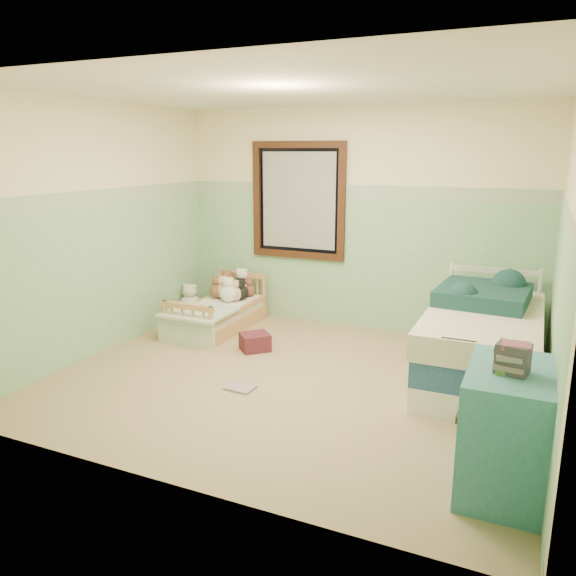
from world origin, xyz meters
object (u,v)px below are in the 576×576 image
at_px(dresser, 506,430).
at_px(red_pillow, 255,342).
at_px(floor_book, 240,388).
at_px(plush_floor_tan, 198,321).
at_px(plush_floor_cream, 191,306).
at_px(twin_bed_frame, 480,370).
at_px(toddler_bed_frame, 218,321).

bearing_deg(dresser, red_pillow, 148.23).
bearing_deg(floor_book, plush_floor_tan, 139.00).
bearing_deg(plush_floor_cream, red_pillow, -29.77).
distance_m(plush_floor_cream, floor_book, 2.33).
height_order(plush_floor_tan, floor_book, plush_floor_tan).
height_order(twin_bed_frame, dresser, dresser).
height_order(twin_bed_frame, floor_book, twin_bed_frame).
xyz_separation_m(twin_bed_frame, dresser, (0.30, -1.66, 0.28)).
height_order(toddler_bed_frame, plush_floor_cream, plush_floor_cream).
xyz_separation_m(dresser, red_pillow, (-2.52, 1.56, -0.30)).
relative_size(toddler_bed_frame, red_pillow, 4.50).
xyz_separation_m(twin_bed_frame, floor_book, (-1.88, -1.03, -0.10)).
xyz_separation_m(twin_bed_frame, red_pillow, (-2.22, -0.11, -0.02)).
distance_m(plush_floor_cream, red_pillow, 1.48).
bearing_deg(floor_book, red_pillow, 114.11).
xyz_separation_m(toddler_bed_frame, dresser, (3.25, -2.04, 0.30)).
bearing_deg(red_pillow, twin_bed_frame, 2.74).
bearing_deg(toddler_bed_frame, twin_bed_frame, -7.29).
xyz_separation_m(toddler_bed_frame, twin_bed_frame, (2.95, -0.38, 0.03)).
bearing_deg(toddler_bed_frame, plush_floor_tan, -137.04).
bearing_deg(floor_book, plush_floor_cream, 138.36).
height_order(dresser, floor_book, dresser).
bearing_deg(plush_floor_cream, dresser, -31.10).
relative_size(plush_floor_tan, twin_bed_frame, 0.12).
distance_m(toddler_bed_frame, red_pillow, 0.88).
height_order(plush_floor_cream, plush_floor_tan, plush_floor_cream).
xyz_separation_m(plush_floor_cream, dresser, (3.80, -2.29, 0.24)).
distance_m(plush_floor_cream, plush_floor_tan, 0.56).
height_order(toddler_bed_frame, floor_book, toddler_bed_frame).
bearing_deg(dresser, plush_floor_tan, 151.23).
distance_m(plush_floor_tan, floor_book, 1.77).
distance_m(toddler_bed_frame, twin_bed_frame, 2.98).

